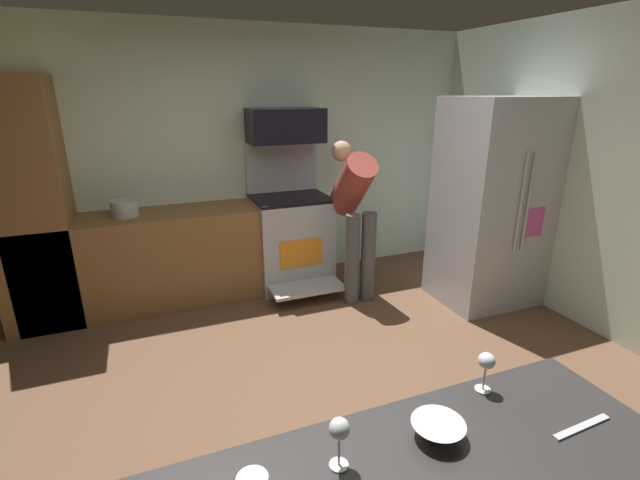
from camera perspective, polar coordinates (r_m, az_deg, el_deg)
The scene contains 14 objects.
ground_plane at distance 3.15m, azimuth 1.24°, elevation -20.40°, with size 5.20×4.80×0.02m, color brown.
wall_back at distance 4.74m, azimuth -9.80°, elevation 10.24°, with size 5.20×0.12×2.60m, color silver.
wall_right at distance 4.21m, azimuth 35.41°, elevation 6.01°, with size 0.12×4.80×2.60m, color silver.
lower_cabinet_run at distance 4.50m, azimuth -19.48°, elevation -2.25°, with size 2.40×0.60×0.90m, color brown.
cabinet_column at distance 4.43m, azimuth -33.30°, elevation 3.54°, with size 0.60×0.60×2.10m, color brown.
oven_range at distance 4.66m, azimuth -3.75°, elevation 0.29°, with size 0.76×0.97×1.48m.
microwave at distance 4.52m, azimuth -4.45°, elevation 14.46°, with size 0.74×0.38×0.33m, color black.
refrigerator at distance 4.47m, azimuth 21.21°, elevation 4.35°, with size 0.90×0.76×1.93m.
person_cook at distance 4.27m, azimuth 4.42°, elevation 4.12°, with size 0.31×0.68×1.51m.
mixing_bowl_small at distance 1.62m, azimuth 14.89°, elevation -22.54°, with size 0.18×0.18×0.06m, color white.
wine_glass_near at distance 1.42m, azimuth 2.51°, elevation -23.42°, with size 0.06×0.06×0.17m.
wine_glass_mid at distance 1.82m, azimuth 20.61°, elevation -14.63°, with size 0.06×0.06×0.16m.
knife_chef at distance 1.85m, azimuth 30.61°, elevation -19.99°, with size 0.25×0.02×0.01m, color #B7BABF.
stock_pot at distance 4.35m, azimuth -23.83°, elevation 3.75°, with size 0.24×0.24×0.14m, color #BCC1BE.
Camera 1 is at (-0.95, -2.25, 1.98)m, focal length 24.88 mm.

